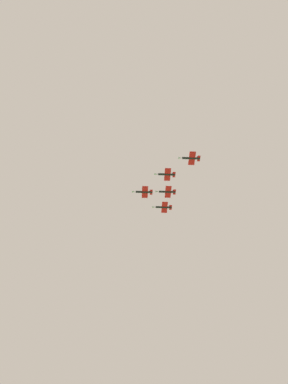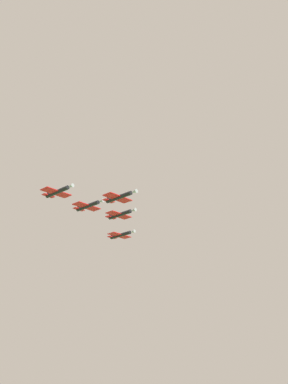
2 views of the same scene
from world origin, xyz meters
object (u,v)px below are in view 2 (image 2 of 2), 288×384
Objects in this scene: jet_lead at (119,197)px; jet_port_outer at (88,206)px; jet_starboard_outer at (121,235)px; jet_starboard_inner at (58,192)px; jet_port_inner at (120,214)px.

jet_port_outer reaches higher than jet_lead.
jet_lead reaches higher than jet_starboard_outer.
jet_lead is 17.09m from jet_starboard_inner.
jet_port_inner is 17.11m from jet_starboard_outer.
jet_port_inner is at bearing -135.00° from jet_lead.
jet_port_outer is at bearing -5.71° from jet_port_inner.
jet_port_outer is at bearing 24.23° from jet_starboard_outer.
jet_starboard_inner reaches higher than jet_port_inner.
jet_port_outer is 26.46m from jet_starboard_outer.
jet_starboard_inner reaches higher than jet_port_outer.
jet_lead is 1.00× the size of jet_starboard_inner.
jet_starboard_inner is 38.15m from jet_starboard_outer.
jet_starboard_inner reaches higher than jet_starboard_outer.
jet_starboard_inner is at bearing 18.43° from jet_starboard_outer.
jet_starboard_inner is 1.00× the size of jet_port_outer.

